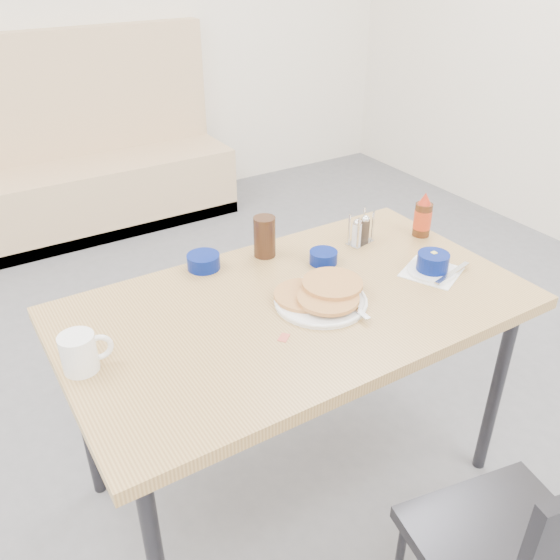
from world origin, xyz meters
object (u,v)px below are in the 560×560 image
pancake_plate (321,296)px  condiment_caddy (361,233)px  grits_setting (433,265)px  butter_bowl (323,257)px  coffee_mug (81,352)px  booth_bench (82,176)px  diner_chair (541,558)px  creamer_bowl (204,262)px  syrup_bottle (423,217)px  dining_table (296,319)px  amber_tumbler (265,237)px

pancake_plate → condiment_caddy: condiment_caddy is taller
grits_setting → butter_bowl: grits_setting is taller
pancake_plate → coffee_mug: coffee_mug is taller
booth_bench → pancake_plate: size_ratio=6.29×
butter_bowl → condiment_caddy: condiment_caddy is taller
condiment_caddy → diner_chair: bearing=-119.1°
pancake_plate → coffee_mug: 0.70m
creamer_bowl → syrup_bottle: bearing=-14.1°
dining_table → grits_setting: 0.49m
creamer_bowl → syrup_bottle: size_ratio=0.66×
amber_tumbler → dining_table: bearing=-103.1°
amber_tumbler → syrup_bottle: bearing=-16.5°
syrup_bottle → pancake_plate: bearing=-162.6°
dining_table → amber_tumbler: bearing=76.9°
creamer_bowl → butter_bowl: 0.40m
grits_setting → syrup_bottle: syrup_bottle is taller
dining_table → syrup_bottle: bearing=12.5°
amber_tumbler → diner_chair: bearing=-89.4°
booth_bench → syrup_bottle: (0.64, -2.39, 0.48)m
booth_bench → dining_table: booth_bench is taller
creamer_bowl → booth_bench: bearing=86.2°
diner_chair → coffee_mug: (-0.72, 0.89, 0.28)m
grits_setting → butter_bowl: size_ratio=2.57×
pancake_plate → grits_setting: bearing=-6.3°
dining_table → creamer_bowl: creamer_bowl is taller
coffee_mug → grits_setting: bearing=-5.7°
diner_chair → condiment_caddy: size_ratio=7.76×
butter_bowl → grits_setting: bearing=-42.7°
butter_bowl → amber_tumbler: bearing=132.8°
booth_bench → diner_chair: 3.41m
diner_chair → creamer_bowl: (-0.23, 1.21, 0.25)m
pancake_plate → diner_chair: bearing=-88.5°
pancake_plate → grits_setting: size_ratio=1.24×
dining_table → syrup_bottle: (0.64, 0.14, 0.13)m
dining_table → butter_bowl: bearing=37.0°
dining_table → grits_setting: (0.48, -0.08, 0.09)m
amber_tumbler → syrup_bottle: syrup_bottle is taller
creamer_bowl → amber_tumbler: size_ratio=0.77×
diner_chair → grits_setting: 0.91m
syrup_bottle → condiment_caddy: bearing=163.6°
diner_chair → butter_bowl: (0.13, 1.03, 0.25)m
butter_bowl → syrup_bottle: bearing=-2.4°
coffee_mug → butter_bowl: coffee_mug is taller
dining_table → diner_chair: diner_chair is taller
booth_bench → condiment_caddy: (0.41, -2.32, 0.45)m
booth_bench → coffee_mug: (-0.64, -2.51, 0.46)m
diner_chair → butter_bowl: 1.06m
grits_setting → amber_tumbler: (-0.40, 0.39, 0.04)m
creamer_bowl → syrup_bottle: syrup_bottle is taller
diner_chair → creamer_bowl: diner_chair is taller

